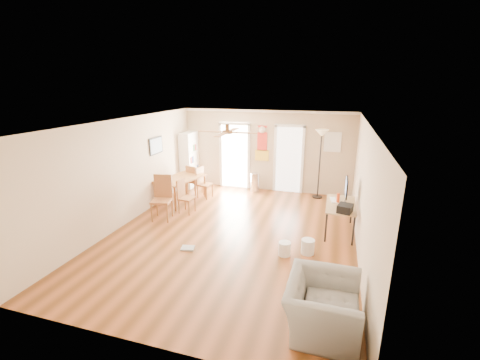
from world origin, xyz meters
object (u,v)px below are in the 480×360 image
(trash_can, at_px, (255,182))
(dining_chair_right_b, at_px, (187,197))
(bookshelf, at_px, (190,160))
(dining_table, at_px, (181,189))
(wastebasket_a, at_px, (308,247))
(torchiere_lamp, at_px, (320,164))
(dining_chair_right_a, at_px, (205,183))
(dining_chair_far, at_px, (195,180))
(armchair, at_px, (323,306))
(dining_chair_near, at_px, (161,198))
(computer_desk, at_px, (340,218))
(printer, at_px, (345,208))
(wastebasket_b, at_px, (285,249))

(trash_can, bearing_deg, dining_chair_right_b, -120.15)
(bookshelf, bearing_deg, dining_table, -76.82)
(wastebasket_a, bearing_deg, torchiere_lamp, 90.55)
(dining_chair_right_a, bearing_deg, torchiere_lamp, -62.28)
(dining_chair_far, xyz_separation_m, armchair, (4.20, -4.92, -0.09))
(bookshelf, height_order, dining_chair_near, bookshelf)
(dining_chair_near, xyz_separation_m, dining_chair_far, (-0.04, 2.12, -0.11))
(computer_desk, relative_size, armchair, 1.14)
(dining_table, bearing_deg, dining_chair_right_b, -53.87)
(printer, height_order, wastebasket_a, printer)
(computer_desk, distance_m, wastebasket_b, 1.81)
(bookshelf, relative_size, wastebasket_a, 5.88)
(dining_table, height_order, printer, printer)
(dining_chair_right_b, distance_m, wastebasket_a, 3.62)
(dining_chair_right_a, distance_m, dining_chair_right_b, 1.26)
(dining_chair_right_a, height_order, dining_chair_near, dining_chair_near)
(printer, bearing_deg, dining_chair_right_a, 170.77)
(printer, relative_size, armchair, 0.29)
(dining_chair_near, height_order, wastebasket_b, dining_chair_near)
(computer_desk, distance_m, wastebasket_a, 1.41)
(trash_can, bearing_deg, wastebasket_a, -60.46)
(armchair, bearing_deg, dining_chair_right_b, 48.93)
(trash_can, distance_m, computer_desk, 3.53)
(printer, relative_size, wastebasket_b, 1.16)
(printer, bearing_deg, wastebasket_a, -116.84)
(trash_can, height_order, computer_desk, computer_desk)
(dining_table, height_order, wastebasket_b, dining_table)
(dining_chair_right_a, bearing_deg, dining_chair_far, 71.79)
(printer, xyz_separation_m, wastebasket_a, (-0.69, -0.77, -0.63))
(wastebasket_b, bearing_deg, dining_table, 146.79)
(dining_chair_right_a, xyz_separation_m, dining_chair_far, (-0.45, 0.25, -0.01))
(dining_chair_right_b, xyz_separation_m, trash_can, (1.33, 2.28, -0.15))
(trash_can, bearing_deg, torchiere_lamp, -0.36)
(dining_table, relative_size, armchair, 1.28)
(trash_can, bearing_deg, dining_chair_near, -121.03)
(dining_chair_near, distance_m, printer, 4.47)
(dining_table, relative_size, trash_can, 2.38)
(dining_table, distance_m, dining_chair_far, 0.77)
(dining_chair_far, height_order, printer, dining_chair_far)
(wastebasket_a, relative_size, wastebasket_b, 1.08)
(bookshelf, relative_size, torchiere_lamp, 0.88)
(torchiere_lamp, distance_m, printer, 2.91)
(computer_desk, bearing_deg, dining_chair_far, 160.47)
(torchiere_lamp, bearing_deg, armchair, -85.76)
(trash_can, bearing_deg, printer, -46.03)
(trash_can, height_order, torchiere_lamp, torchiere_lamp)
(armchair, bearing_deg, wastebasket_b, 24.99)
(dining_table, distance_m, armchair, 5.98)
(dining_chair_right_b, height_order, wastebasket_a, dining_chair_right_b)
(dining_chair_right_a, distance_m, wastebasket_a, 4.25)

